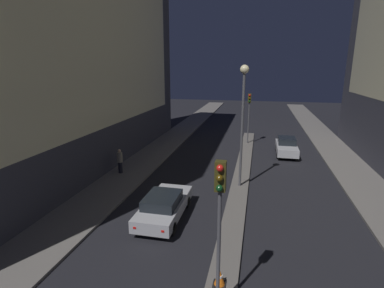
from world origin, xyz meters
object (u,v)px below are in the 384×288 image
object	(u,v)px
traffic_light_near	(220,206)
pedestrian_on_left_sidewalk	(120,161)
street_lamp	(243,104)
traffic_light_mid	(249,107)
car_left_lane	(164,206)
traffic_cone_far	(220,277)
car_right_lane	(286,146)

from	to	relation	value
traffic_light_near	pedestrian_on_left_sidewalk	size ratio (longest dim) A/B	2.78
traffic_light_near	pedestrian_on_left_sidewalk	distance (m)	14.53
street_lamp	pedestrian_on_left_sidewalk	distance (m)	9.87
traffic_light_mid	car_left_lane	xyz separation A→B (m)	(-3.58, -16.79, -3.07)
street_lamp	traffic_cone_far	size ratio (longest dim) A/B	12.48
car_right_lane	traffic_light_mid	bearing A→B (deg)	139.02
street_lamp	pedestrian_on_left_sidewalk	world-z (taller)	street_lamp
traffic_light_mid	car_right_lane	distance (m)	5.63
street_lamp	car_right_lane	distance (m)	10.45
traffic_light_near	street_lamp	world-z (taller)	street_lamp
traffic_cone_far	pedestrian_on_left_sidewalk	bearing A→B (deg)	130.76
car_right_lane	pedestrian_on_left_sidewalk	bearing A→B (deg)	-147.05
traffic_light_near	traffic_light_mid	world-z (taller)	same
car_left_lane	car_right_lane	distance (m)	15.44
car_left_lane	pedestrian_on_left_sidewalk	world-z (taller)	pedestrian_on_left_sidewalk
car_left_lane	street_lamp	bearing A→B (deg)	54.83
traffic_light_near	pedestrian_on_left_sidewalk	bearing A→B (deg)	128.00
street_lamp	traffic_cone_far	world-z (taller)	street_lamp
traffic_cone_far	pedestrian_on_left_sidewalk	xyz separation A→B (m)	(-8.71, 10.11, 0.63)
traffic_light_near	pedestrian_on_left_sidewalk	world-z (taller)	traffic_light_near
street_lamp	traffic_cone_far	xyz separation A→B (m)	(-0.07, -9.54, -5.08)
traffic_cone_far	traffic_light_near	bearing A→B (deg)	-86.27
traffic_light_mid	traffic_cone_far	xyz separation A→B (m)	(-0.07, -21.24, -3.36)
traffic_light_mid	car_left_lane	bearing A→B (deg)	-102.05
traffic_light_mid	pedestrian_on_left_sidewalk	xyz separation A→B (m)	(-8.79, -11.13, -2.73)
traffic_cone_far	traffic_light_mid	bearing A→B (deg)	89.80
traffic_light_mid	street_lamp	distance (m)	11.83
traffic_light_mid	traffic_cone_far	world-z (taller)	traffic_light_mid
traffic_cone_far	car_right_lane	size ratio (longest dim) A/B	0.14
car_right_lane	pedestrian_on_left_sidewalk	xyz separation A→B (m)	(-12.37, -8.02, 0.30)
street_lamp	car_left_lane	world-z (taller)	street_lamp
traffic_light_mid	car_left_lane	distance (m)	17.44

